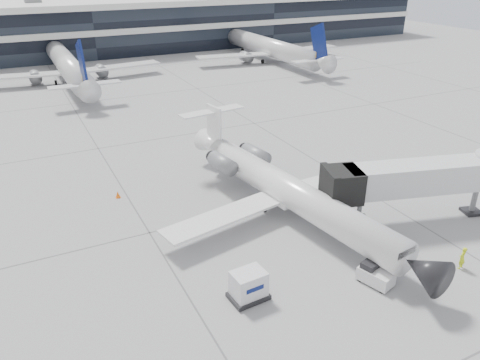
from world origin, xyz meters
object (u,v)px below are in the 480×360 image
jet_bridge (431,177)px  ramp_worker (462,258)px  regional_jet (286,189)px  cargo_uld (248,286)px  baggage_tug (375,275)px

jet_bridge → ramp_worker: jet_bridge is taller
regional_jet → cargo_uld: bearing=-140.7°
jet_bridge → regional_jet: bearing=164.4°
ramp_worker → cargo_uld: cargo_uld is taller
regional_jet → ramp_worker: bearing=-68.7°
baggage_tug → cargo_uld: (-8.19, 2.31, 0.34)m
baggage_tug → cargo_uld: 8.52m
regional_jet → jet_bridge: size_ratio=1.77×
jet_bridge → cargo_uld: size_ratio=6.38×
regional_jet → jet_bridge: bearing=-38.9°
regional_jet → baggage_tug: (0.31, -10.78, -1.58)m
jet_bridge → baggage_tug: jet_bridge is taller
jet_bridge → ramp_worker: (-3.04, -6.25, -2.92)m
ramp_worker → baggage_tug: 6.60m
jet_bridge → baggage_tug: (-9.48, -4.84, -3.13)m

